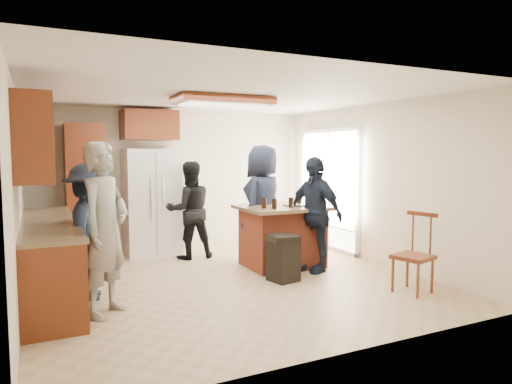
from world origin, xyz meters
name	(u,v)px	position (x,y,z in m)	size (l,w,h in m)	color
room_shell	(393,195)	(4.37, 1.64, 0.87)	(8.00, 5.20, 5.00)	tan
person_front_left	(105,229)	(-1.67, -0.59, 0.93)	(0.68, 0.50, 1.86)	gray
person_behind_left	(189,210)	(-0.06, 1.55, 0.80)	(0.78, 0.48, 1.60)	black
person_behind_right	(263,203)	(0.93, 0.84, 0.93)	(0.91, 0.59, 1.86)	#1B2137
person_side_right	(314,214)	(1.33, -0.03, 0.84)	(0.99, 0.51, 1.68)	black
person_counter	(91,231)	(-1.75, 0.07, 0.82)	(1.05, 0.49, 1.63)	#1C2638
left_cabinetry	(44,218)	(-2.24, 0.40, 0.96)	(0.64, 3.00, 2.30)	maroon
back_wall_units	(102,175)	(-1.33, 2.20, 1.38)	(1.80, 0.60, 2.45)	maroon
refrigerator	(152,202)	(-0.55, 2.12, 0.90)	(0.90, 0.76, 1.80)	white
kitchen_island	(282,235)	(1.06, 0.42, 0.47)	(1.28, 1.03, 0.93)	#993C27
island_items	(295,203)	(1.22, 0.32, 0.97)	(1.00, 0.67, 0.15)	silver
trash_bin	(283,258)	(0.67, -0.31, 0.32)	(0.40, 0.40, 0.63)	black
spindle_chair	(414,256)	(1.88, -1.45, 0.45)	(0.52, 0.52, 0.99)	maroon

